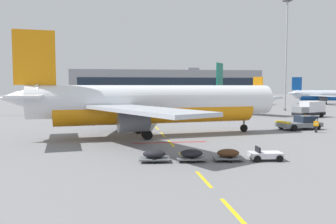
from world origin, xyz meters
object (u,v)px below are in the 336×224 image
at_px(airliner_far_center, 230,95).
at_px(airliner_mid_left, 200,96).
at_px(pushback_tug, 300,123).
at_px(baggage_train, 210,155).
at_px(ground_crew_worker, 316,125).
at_px(airliner_far_right, 327,95).
at_px(catering_truck, 310,109).
at_px(apron_light_mast_far, 287,43).
at_px(airliner_foreground, 153,104).

bearing_deg(airliner_far_center, airliner_mid_left, -116.61).
height_order(pushback_tug, baggage_train, pushback_tug).
distance_m(pushback_tug, ground_crew_worker, 3.47).
height_order(airliner_far_right, ground_crew_worker, airliner_far_right).
xyz_separation_m(pushback_tug, ground_crew_worker, (0.27, -3.46, 0.09)).
relative_size(pushback_tug, catering_truck, 0.86).
distance_m(pushback_tug, airliner_far_right, 80.34).
relative_size(airliner_far_center, baggage_train, 1.91).
relative_size(airliner_far_center, airliner_far_right, 0.84).
xyz_separation_m(airliner_far_right, apron_light_mast_far, (-30.89, -29.69, 13.87)).
bearing_deg(catering_truck, pushback_tug, -124.23).
bearing_deg(airliner_foreground, airliner_mid_left, 66.70).
bearing_deg(airliner_mid_left, pushback_tug, -75.11).
relative_size(pushback_tug, airliner_far_center, 0.29).
relative_size(pushback_tug, apron_light_mast_far, 0.23).
relative_size(airliner_foreground, ground_crew_worker, 19.99).
distance_m(airliner_far_center, catering_truck, 52.21).
relative_size(pushback_tug, airliner_far_right, 0.24).
height_order(airliner_mid_left, airliner_far_right, airliner_mid_left).
bearing_deg(airliner_foreground, airliner_far_center, 64.81).
distance_m(airliner_foreground, baggage_train, 15.53).
relative_size(airliner_foreground, airliner_far_center, 1.56).
distance_m(airliner_far_center, apron_light_mast_far, 36.82).
relative_size(airliner_mid_left, apron_light_mast_far, 1.14).
bearing_deg(pushback_tug, airliner_foreground, -171.38).
height_order(airliner_mid_left, catering_truck, airliner_mid_left).
xyz_separation_m(baggage_train, ground_crew_worker, (18.31, 14.57, 0.46)).
height_order(pushback_tug, airliner_mid_left, airliner_mid_left).
relative_size(airliner_foreground, catering_truck, 4.70).
bearing_deg(baggage_train, catering_truck, 49.84).
bearing_deg(apron_light_mast_far, airliner_far_center, 94.99).
bearing_deg(baggage_train, airliner_far_right, 52.05).
distance_m(baggage_train, ground_crew_worker, 23.41).
bearing_deg(airliner_far_right, apron_light_mast_far, -136.13).
height_order(airliner_foreground, baggage_train, airliner_foreground).
height_order(airliner_mid_left, apron_light_mast_far, apron_light_mast_far).
bearing_deg(baggage_train, airliner_far_center, 70.46).
xyz_separation_m(pushback_tug, airliner_far_right, (46.87, 65.21, 2.13)).
bearing_deg(catering_truck, baggage_train, -130.16).
height_order(airliner_far_right, baggage_train, airliner_far_right).
relative_size(ground_crew_worker, apron_light_mast_far, 0.06).
relative_size(airliner_foreground, baggage_train, 2.98).
xyz_separation_m(airliner_mid_left, catering_truck, (19.33, -11.11, -2.24)).
xyz_separation_m(airliner_far_center, baggage_train, (-31.06, -87.52, -2.46)).
bearing_deg(airliner_foreground, apron_light_mast_far, 46.18).
relative_size(catering_truck, ground_crew_worker, 4.25).
xyz_separation_m(catering_truck, apron_light_mast_far, (4.21, 18.21, 15.26)).
bearing_deg(pushback_tug, catering_truck, 55.77).
bearing_deg(airliner_foreground, pushback_tug, 8.62).
bearing_deg(baggage_train, ground_crew_worker, 38.51).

